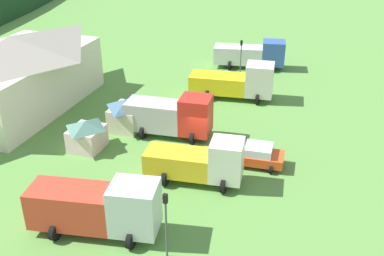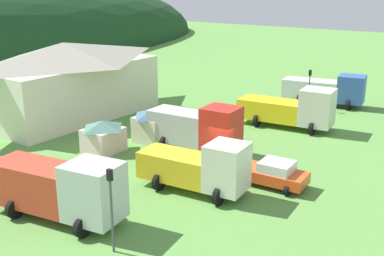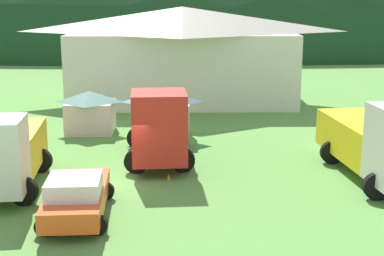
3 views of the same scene
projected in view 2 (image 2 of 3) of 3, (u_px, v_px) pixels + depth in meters
name	position (u px, v px, depth m)	size (l,w,h in m)	color
ground_plane	(220.00, 165.00, 33.46)	(200.00, 200.00, 0.00)	#5B9342
depot_building	(66.00, 79.00, 44.89)	(17.32, 9.95, 6.96)	silver
play_shed_cream	(155.00, 124.00, 38.22)	(3.23, 2.71, 2.79)	beige
play_shed_pink	(103.00, 136.00, 35.81)	(2.87, 2.59, 2.44)	beige
tow_truck_silver	(61.00, 187.00, 25.33)	(3.87, 7.99, 3.57)	silver
heavy_rig_striped	(200.00, 167.00, 28.72)	(3.47, 7.04, 3.40)	silver
crane_truck_red	(198.00, 127.00, 35.74)	(3.50, 7.31, 3.69)	red
flatbed_truck_yellow	(293.00, 108.00, 41.48)	(3.91, 8.45, 3.69)	silver
box_truck_blue	(327.00, 89.00, 49.17)	(3.98, 8.44, 3.31)	#3356AD
service_pickup_orange	(270.00, 173.00, 29.99)	(2.63, 5.07, 1.66)	#EF511E
traffic_light_west	(111.00, 202.00, 22.04)	(0.20, 0.32, 4.23)	#4C4C51
traffic_light_east	(309.00, 86.00, 46.99)	(0.20, 0.32, 4.07)	#4C4C51
traffic_cone_near_pickup	(236.00, 157.00, 35.08)	(0.36, 0.36, 0.55)	orange
traffic_cone_mid_row	(123.00, 180.00, 30.91)	(0.36, 0.36, 0.61)	orange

